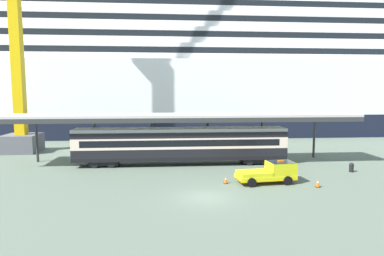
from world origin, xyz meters
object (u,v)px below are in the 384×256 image
(service_truck, at_px, (271,172))
(traffic_cone_mid, at_px, (318,183))
(dockside_crane, at_px, (19,16))
(traffic_cone_near, at_px, (226,180))
(train_carriage, at_px, (181,144))
(cruise_ship, at_px, (146,75))
(quay_bollard, at_px, (351,167))

(service_truck, height_order, traffic_cone_mid, service_truck)
(service_truck, relative_size, dockside_crane, 0.09)
(traffic_cone_near, height_order, dockside_crane, dockside_crane)
(train_carriage, distance_m, traffic_cone_near, 9.04)
(service_truck, bearing_deg, cruise_ship, 107.46)
(dockside_crane, bearing_deg, quay_bollard, -20.71)
(cruise_ship, relative_size, traffic_cone_mid, 219.48)
(cruise_ship, relative_size, dockside_crane, 2.86)
(traffic_cone_near, distance_m, quay_bollard, 13.86)
(cruise_ship, xyz_separation_m, service_truck, (13.36, -42.49, -10.58))
(traffic_cone_near, xyz_separation_m, dockside_crane, (-24.14, 17.40, 17.58))
(service_truck, xyz_separation_m, traffic_cone_near, (-4.05, 0.07, -0.64))
(dockside_crane, distance_m, quay_bollard, 43.84)
(traffic_cone_mid, height_order, dockside_crane, dockside_crane)
(traffic_cone_mid, xyz_separation_m, dockside_crane, (-31.77, 19.17, 17.54))
(cruise_ship, bearing_deg, dockside_crane, -120.66)
(traffic_cone_near, xyz_separation_m, quay_bollard, (13.50, 3.17, 0.17))
(traffic_cone_near, relative_size, dockside_crane, 0.01)
(quay_bollard, bearing_deg, train_carriage, 164.09)
(train_carriage, relative_size, traffic_cone_near, 33.09)
(traffic_cone_near, xyz_separation_m, traffic_cone_mid, (7.63, -1.77, 0.03))
(cruise_ship, xyz_separation_m, quay_bollard, (22.80, -39.24, -11.06))
(train_carriage, bearing_deg, traffic_cone_near, -65.82)
(quay_bollard, bearing_deg, dockside_crane, 159.29)
(quay_bollard, bearing_deg, cruise_ship, 120.16)
(dockside_crane, height_order, quay_bollard, dockside_crane)
(traffic_cone_near, bearing_deg, train_carriage, 114.18)
(traffic_cone_mid, bearing_deg, dockside_crane, 148.89)
(traffic_cone_mid, height_order, quay_bollard, quay_bollard)
(service_truck, xyz_separation_m, traffic_cone_mid, (3.58, -1.70, -0.61))
(service_truck, relative_size, traffic_cone_near, 7.61)
(traffic_cone_mid, bearing_deg, train_carriage, 138.88)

